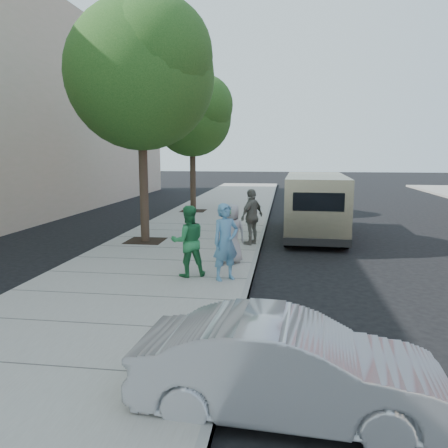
{
  "coord_description": "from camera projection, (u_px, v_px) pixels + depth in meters",
  "views": [
    {
      "loc": [
        2.2,
        -11.16,
        3.01
      ],
      "look_at": [
        0.59,
        0.4,
        1.1
      ],
      "focal_mm": 35.0,
      "sensor_mm": 36.0,
      "label": 1
    }
  ],
  "objects": [
    {
      "name": "parking_meter",
      "position": [
        228.0,
        223.0,
        11.19
      ],
      "size": [
        0.33,
        0.2,
        1.5
      ],
      "rotation": [
        0.0,
        0.0,
        0.34
      ],
      "color": "gray",
      "rests_on": "sidewalk"
    },
    {
      "name": "sidewalk",
      "position": [
        164.0,
        262.0,
        11.82
      ],
      "size": [
        5.0,
        60.0,
        0.15
      ],
      "primitive_type": "cube",
      "color": "gray",
      "rests_on": "ground"
    },
    {
      "name": "person_green_shirt",
      "position": [
        188.0,
        241.0,
        10.13
      ],
      "size": [
        0.99,
        0.9,
        1.67
      ],
      "primitive_type": "imported",
      "rotation": [
        0.0,
        0.0,
        3.55
      ],
      "color": "#297F45",
      "rests_on": "sidewalk"
    },
    {
      "name": "person_officer",
      "position": [
        226.0,
        242.0,
        9.83
      ],
      "size": [
        0.76,
        0.72,
        1.75
      ],
      "primitive_type": "imported",
      "rotation": [
        0.0,
        0.0,
        0.64
      ],
      "color": "#558FB5",
      "rests_on": "sidewalk"
    },
    {
      "name": "tree_far",
      "position": [
        193.0,
        113.0,
        20.99
      ],
      "size": [
        3.92,
        3.8,
        6.49
      ],
      "color": "black",
      "rests_on": "sidewalk"
    },
    {
      "name": "person_striped_polo",
      "position": [
        252.0,
        217.0,
        13.67
      ],
      "size": [
        0.91,
        1.1,
        1.76
      ],
      "primitive_type": "imported",
      "rotation": [
        0.0,
        0.0,
        4.15
      ],
      "color": "slate",
      "rests_on": "sidewalk"
    },
    {
      "name": "curb_face",
      "position": [
        254.0,
        266.0,
        11.49
      ],
      "size": [
        0.12,
        60.0,
        0.16
      ],
      "primitive_type": "cube",
      "color": "gray",
      "rests_on": "ground"
    },
    {
      "name": "person_gray_shirt",
      "position": [
        231.0,
        233.0,
        11.36
      ],
      "size": [
        0.91,
        0.8,
        1.57
      ],
      "primitive_type": "imported",
      "rotation": [
        0.0,
        0.0,
        3.63
      ],
      "color": "#9B9B9D",
      "rests_on": "sidewalk"
    },
    {
      "name": "tree_near",
      "position": [
        142.0,
        70.0,
        13.46
      ],
      "size": [
        4.62,
        4.6,
        7.53
      ],
      "color": "black",
      "rests_on": "sidewalk"
    },
    {
      "name": "sedan",
      "position": [
        288.0,
        367.0,
        4.99
      ],
      "size": [
        3.62,
        1.46,
        1.17
      ],
      "primitive_type": "imported",
      "rotation": [
        0.0,
        0.0,
        1.51
      ],
      "color": "#AEAFB5",
      "rests_on": "ground"
    },
    {
      "name": "van",
      "position": [
        315.0,
        204.0,
        15.79
      ],
      "size": [
        2.21,
        6.06,
        2.22
      ],
      "rotation": [
        0.0,
        0.0,
        -0.03
      ],
      "color": "tan",
      "rests_on": "ground"
    },
    {
      "name": "ground",
      "position": [
        200.0,
        266.0,
        11.7
      ],
      "size": [
        120.0,
        120.0,
        0.0
      ],
      "primitive_type": "plane",
      "color": "black",
      "rests_on": "ground"
    }
  ]
}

